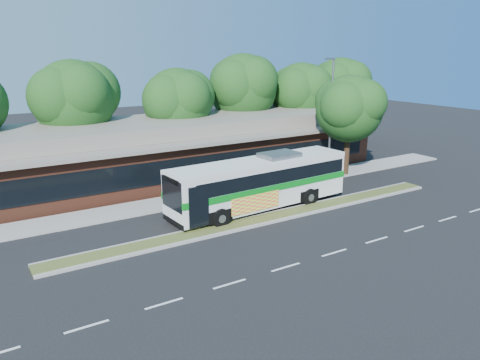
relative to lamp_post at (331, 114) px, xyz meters
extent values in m
plane|color=black|center=(-9.56, -6.00, -4.90)|extent=(120.00, 120.00, 0.00)
cube|color=#3C4A1F|center=(-9.56, -5.40, -4.83)|extent=(26.00, 1.10, 0.15)
cube|color=gray|center=(-9.56, 0.40, -4.84)|extent=(44.00, 2.60, 0.12)
cube|color=brown|center=(-9.56, 7.00, -3.30)|extent=(32.00, 10.00, 3.20)
cube|color=gray|center=(-9.56, 7.00, -1.58)|extent=(33.20, 11.20, 0.24)
cube|color=gray|center=(-9.56, 7.00, -0.95)|extent=(30.00, 8.00, 1.00)
cube|color=black|center=(-9.56, 1.97, -3.20)|extent=(30.00, 0.06, 1.60)
cylinder|color=slate|center=(0.04, 0.00, -0.40)|extent=(0.16, 0.16, 9.00)
cube|color=slate|center=(-0.36, 0.00, 4.10)|extent=(0.90, 0.18, 0.14)
cylinder|color=black|center=(-16.56, 10.00, -2.80)|extent=(0.44, 0.44, 4.20)
sphere|color=#133B14|center=(-16.56, 10.00, 1.10)|extent=(6.00, 6.00, 6.00)
sphere|color=#133B14|center=(-15.21, 10.45, 1.58)|extent=(4.68, 4.68, 4.68)
cylinder|color=black|center=(-8.56, 9.00, -3.01)|extent=(0.44, 0.44, 3.78)
sphere|color=#133B14|center=(-8.56, 9.00, 0.56)|extent=(5.60, 5.60, 5.60)
sphere|color=#133B14|center=(-7.30, 9.42, 1.00)|extent=(4.37, 4.37, 4.37)
cylinder|color=black|center=(-1.56, 10.00, -2.70)|extent=(0.44, 0.44, 4.41)
sphere|color=#133B14|center=(-1.56, 10.00, 1.37)|extent=(6.20, 6.20, 6.20)
sphere|color=#133B14|center=(-0.17, 10.46, 1.86)|extent=(4.84, 4.84, 4.84)
cylinder|color=black|center=(4.44, 9.00, -2.97)|extent=(0.44, 0.44, 3.86)
sphere|color=#133B14|center=(4.44, 9.00, 0.70)|extent=(5.80, 5.80, 5.80)
sphere|color=#133B14|center=(5.74, 9.43, 1.16)|extent=(4.52, 4.52, 4.52)
cylinder|color=black|center=(10.44, 10.00, -2.85)|extent=(0.44, 0.44, 4.12)
sphere|color=#133B14|center=(10.44, 10.00, 1.01)|extent=(6.00, 6.00, 6.00)
sphere|color=#133B14|center=(11.79, 10.45, 1.49)|extent=(4.68, 4.68, 4.68)
cube|color=silver|center=(-8.94, -3.60, -3.17)|extent=(12.20, 3.20, 2.78)
cube|color=black|center=(-8.64, -3.58, -2.62)|extent=(11.24, 3.20, 0.83)
cube|color=silver|center=(-8.94, -3.60, -1.90)|extent=(12.22, 3.22, 0.26)
cube|color=#057117|center=(-8.94, -3.60, -3.25)|extent=(12.27, 3.27, 0.38)
cube|color=black|center=(-15.00, -3.92, -2.84)|extent=(0.18, 2.26, 1.72)
cube|color=black|center=(-2.89, -3.28, -2.51)|extent=(0.17, 2.11, 1.11)
cube|color=#F45247|center=(-10.18, -4.99, -3.89)|extent=(3.42, 0.23, 1.01)
cube|color=slate|center=(-7.43, -3.52, -1.64)|extent=(2.50, 1.74, 0.30)
cylinder|color=black|center=(-12.60, -5.06, -4.35)|extent=(1.13, 0.42, 1.11)
cylinder|color=black|center=(-12.73, -2.53, -4.35)|extent=(1.13, 0.42, 1.11)
cylinder|color=black|center=(-5.86, -4.70, -4.35)|extent=(1.13, 0.42, 1.11)
cylinder|color=black|center=(-5.99, -2.18, -4.35)|extent=(1.13, 0.42, 1.11)
cylinder|color=black|center=(1.44, -0.50, -3.04)|extent=(0.44, 0.44, 3.74)
sphere|color=#133B14|center=(1.44, -0.50, 0.38)|extent=(5.14, 5.14, 5.14)
sphere|color=#133B14|center=(2.59, -0.12, 0.79)|extent=(4.01, 4.01, 4.01)
camera|label=1|loc=(-24.75, -26.47, 4.71)|focal=35.00mm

